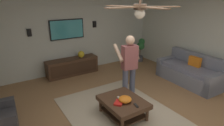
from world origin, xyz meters
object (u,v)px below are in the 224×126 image
wall_speaker_left (94,24)px  media_console (72,66)px  tv (67,29)px  person_standing (129,64)px  book (119,103)px  vase_round (81,54)px  wall_speaker_right (29,33)px  ceiling_fan (140,9)px  couch (190,72)px  remote_black (136,105)px  bowl (125,99)px  coffee_table (123,104)px  potted_plant_tall (141,48)px  remote_white (120,98)px

wall_speaker_left → media_console: bearing=104.1°
tv → person_standing: (-2.52, -0.60, -0.55)m
book → vase_round: bearing=-138.1°
wall_speaker_right → book: bearing=-162.3°
media_console → ceiling_fan: bearing=-2.6°
couch → ceiling_fan: 3.66m
couch → remote_black: size_ratio=12.87×
bowl → ceiling_fan: size_ratio=0.23×
couch → coffee_table: (-0.32, 2.73, -0.02)m
potted_plant_tall → wall_speaker_left: (0.46, 1.79, 1.01)m
vase_round → wall_speaker_right: wall_speaker_right is taller
potted_plant_tall → bowl: size_ratio=3.41×
couch → bowl: couch is taller
coffee_table → wall_speaker_right: (3.10, 1.17, 1.19)m
person_standing → remote_white: (-0.49, 0.61, -0.52)m
coffee_table → media_console: media_console is taller
media_console → remote_white: 2.77m
vase_round → wall_speaker_left: size_ratio=1.00×
bowl → wall_speaker_right: bearing=20.0°
person_standing → remote_black: person_standing is taller
ceiling_fan → remote_white: bearing=-12.0°
book → wall_speaker_right: bearing=-111.4°
bowl → wall_speaker_right: size_ratio=1.25×
ceiling_fan → coffee_table: bearing=-16.3°
person_standing → remote_black: bearing=161.1°
remote_white → wall_speaker_right: wall_speaker_right is taller
remote_black → tv: bearing=15.7°
coffee_table → media_console: 2.85m
coffee_table → wall_speaker_right: wall_speaker_right is taller
remote_white → book: book is taller
couch → coffee_table: couch is taller
person_standing → potted_plant_tall: person_standing is taller
couch → wall_speaker_left: wall_speaker_left is taller
remote_white → bowl: bearing=7.5°
tv → wall_speaker_right: bearing=-90.7°
tv → coffee_table: bearing=0.5°
book → remote_white: bearing=-169.8°
person_standing → wall_speaker_right: bearing=44.6°
tv → wall_speaker_left: bearing=90.7°
potted_plant_tall → media_console: bearing=85.8°
bowl → wall_speaker_left: 3.52m
remote_black → potted_plant_tall: bearing=-28.1°
person_standing → book: person_standing is taller
wall_speaker_right → potted_plant_tall: bearing=-96.6°
couch → tv: 4.07m
couch → remote_white: size_ratio=12.87×
person_standing → book: (-0.64, 0.74, -0.51)m
media_console → ceiling_fan: size_ratio=1.44×
vase_round → ceiling_fan: (-3.43, 0.48, 1.66)m
wall_speaker_left → person_standing: bearing=170.9°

